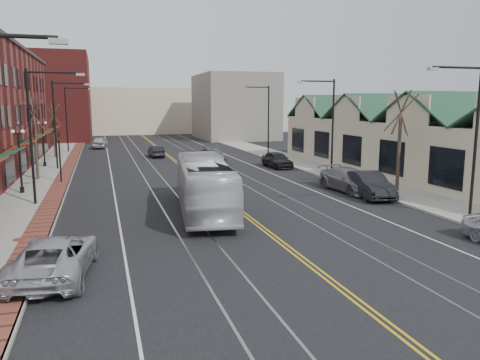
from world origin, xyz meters
TOP-DOWN VIEW (x-y plane):
  - ground at (0.00, 0.00)m, footprint 160.00×160.00m
  - sidewalk_left at (-12.00, 20.00)m, footprint 4.00×120.00m
  - sidewalk_right at (12.00, 20.00)m, footprint 4.00×120.00m
  - building_right at (18.00, 20.00)m, footprint 8.00×36.00m
  - backdrop_left at (-16.00, 70.00)m, footprint 14.00×18.00m
  - backdrop_mid at (0.00, 85.00)m, footprint 22.00×14.00m
  - backdrop_right at (15.00, 65.00)m, footprint 12.00×16.00m
  - streetlight_l_1 at (-11.05, 16.00)m, footprint 3.33×0.25m
  - streetlight_l_2 at (-11.05, 32.00)m, footprint 3.33×0.25m
  - streetlight_l_3 at (-11.05, 48.00)m, footprint 3.33×0.25m
  - streetlight_r_0 at (11.05, 6.00)m, footprint 3.33×0.25m
  - streetlight_r_1 at (11.05, 22.00)m, footprint 3.33×0.25m
  - streetlight_r_2 at (11.05, 38.00)m, footprint 3.33×0.25m
  - lamppost_l_2 at (-12.80, 20.00)m, footprint 0.84×0.28m
  - lamppost_l_3 at (-12.80, 34.00)m, footprint 0.84×0.28m
  - tree_left_near at (-12.50, 26.00)m, footprint 1.78×1.37m
  - tree_left_far at (-12.50, 42.00)m, footprint 1.66×1.28m
  - tree_right_mid at (12.50, 14.00)m, footprint 1.90×1.46m
  - manhole_far at (-11.20, 8.00)m, footprint 0.60×0.60m
  - traffic_signal at (-10.60, 24.00)m, footprint 0.18×0.15m
  - transit_bus at (-2.00, 11.57)m, footprint 4.02×11.52m
  - parked_suv at (-9.30, 3.14)m, footprint 3.18×5.72m
  - parked_car_b at (9.30, 12.59)m, footprint 2.39×5.28m
  - parked_car_c at (9.11, 14.76)m, footprint 2.70×5.75m
  - parked_car_d at (8.66, 27.67)m, footprint 1.97×4.61m
  - distant_car_left at (-1.50, 39.83)m, footprint 1.60×4.06m
  - distant_car_right at (3.83, 34.35)m, footprint 2.37×5.18m
  - distant_car_far at (-7.67, 52.70)m, footprint 2.46×4.81m

SIDE VIEW (x-z plane):
  - ground at x=0.00m, z-range 0.00..0.00m
  - sidewalk_left at x=-12.00m, z-range 0.00..0.15m
  - sidewalk_right at x=12.00m, z-range 0.00..0.15m
  - manhole_far at x=-11.20m, z-range 0.15..0.17m
  - distant_car_left at x=-1.50m, z-range 0.00..1.32m
  - distant_car_right at x=3.83m, z-range 0.00..1.47m
  - parked_suv at x=-9.30m, z-range 0.00..1.51m
  - parked_car_d at x=8.66m, z-range 0.00..1.55m
  - distant_car_far at x=-7.67m, z-range 0.00..1.57m
  - parked_car_c at x=9.11m, z-range 0.00..1.62m
  - parked_car_b at x=9.30m, z-range 0.00..1.68m
  - transit_bus at x=-2.00m, z-range 0.00..3.14m
  - lamppost_l_2 at x=-12.80m, z-range 0.07..4.34m
  - lamppost_l_3 at x=-12.80m, z-range 0.07..4.34m
  - building_right at x=18.00m, z-range 0.00..4.60m
  - traffic_signal at x=-10.60m, z-range 0.45..4.25m
  - tree_left_far at x=-12.50m, z-range 0.26..6.29m
  - tree_left_near at x=-12.50m, z-range 0.27..6.75m
  - tree_right_mid at x=12.50m, z-range 0.28..7.22m
  - backdrop_mid at x=0.00m, z-range 0.00..9.00m
  - streetlight_l_1 at x=-11.05m, z-range 1.03..9.03m
  - streetlight_l_2 at x=-11.05m, z-range 1.03..9.03m
  - streetlight_l_3 at x=-11.05m, z-range 1.03..9.03m
  - streetlight_r_0 at x=11.05m, z-range 1.03..9.03m
  - streetlight_r_1 at x=11.05m, z-range 1.03..9.03m
  - streetlight_r_2 at x=11.05m, z-range 1.03..9.03m
  - backdrop_right at x=15.00m, z-range 0.00..11.00m
  - backdrop_left at x=-16.00m, z-range 0.00..14.00m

